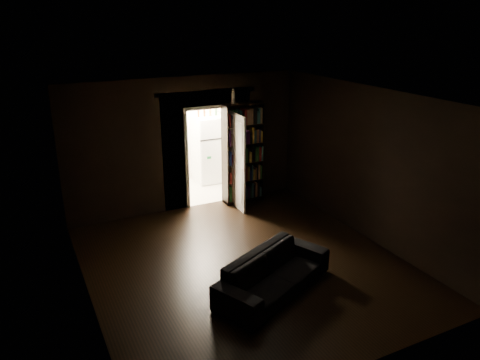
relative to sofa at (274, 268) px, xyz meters
The scene contains 9 objects.
ground 0.96m from the sofa, 92.40° to the left, with size 5.50×5.50×0.00m, color black.
room_walls 2.34m from the sofa, 91.36° to the left, with size 5.02×5.61×2.84m.
kitchen_alcove 4.84m from the sofa, 84.42° to the left, with size 2.20×1.80×2.60m.
sofa is the anchor object (origin of this frame).
bookshelf 3.70m from the sofa, 70.49° to the left, with size 0.90×0.32×2.20m, color black.
refrigerator 5.12m from the sofa, 77.96° to the left, with size 0.74×0.68×1.65m, color white.
door 3.37m from the sofa, 73.81° to the left, with size 0.85×0.05×2.05m, color white.
figurine 4.13m from the sofa, 73.82° to the left, with size 0.10×0.10×0.31m, color silver.
bottles 5.22m from the sofa, 78.39° to the left, with size 0.56×0.07×0.23m, color black.
Camera 1 is at (-3.15, -6.15, 3.99)m, focal length 35.00 mm.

